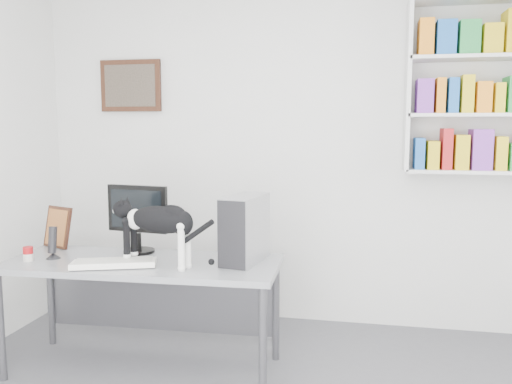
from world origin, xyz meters
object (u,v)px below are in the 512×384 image
desk (144,316)px  pc_tower (245,229)px  cat (159,235)px  speaker (53,242)px  keyboard (114,263)px  leaning_print (58,226)px  bookshelf (481,86)px  monitor (138,218)px  soup_can (28,254)px

desk → pc_tower: size_ratio=4.13×
cat → speaker: bearing=-171.6°
keyboard → leaning_print: bearing=128.0°
bookshelf → keyboard: 2.77m
speaker → keyboard: bearing=-7.6°
speaker → monitor: bearing=33.7°
keyboard → leaning_print: leaning_print is taller
leaning_print → cat: 0.96m
monitor → leaning_print: 0.63m
bookshelf → leaning_print: bookshelf is taller
bookshelf → cat: bearing=-151.9°
monitor → leaning_print: monitor is taller
monitor → pc_tower: 0.76m
pc_tower → cat: pc_tower is taller
cat → soup_can: bearing=-165.2°
bookshelf → desk: bookshelf is taller
cat → pc_tower: bearing=34.8°
desk → keyboard: (-0.12, -0.16, 0.38)m
speaker → cat: size_ratio=0.34×
desk → monitor: bearing=116.8°
cat → keyboard: bearing=-156.3°
leaning_print → desk: bearing=3.7°
desk → leaning_print: (-0.74, 0.24, 0.51)m
keyboard → monitor: bearing=70.6°
pc_tower → leaning_print: (-1.38, 0.14, -0.06)m
desk → speaker: 0.76m
monitor → soup_can: size_ratio=5.10×
monitor → cat: monitor is taller
keyboard → cat: cat is taller
bookshelf → leaning_print: (-2.90, -0.73, -0.98)m
monitor → bookshelf: bearing=26.4°
desk → soup_can: bearing=-170.2°
bookshelf → leaning_print: 3.14m
keyboard → soup_can: bearing=160.1°
bookshelf → keyboard: bearing=-153.7°
cat → bookshelf: bearing=39.8°
keyboard → pc_tower: pc_tower is taller
keyboard → cat: size_ratio=0.80×
bookshelf → pc_tower: size_ratio=2.95×
desk → monitor: monitor is taller
pc_tower → soup_can: pc_tower is taller
leaning_print → cat: bearing=0.9°
speaker → soup_can: speaker is taller
speaker → cat: 0.75m
keyboard → pc_tower: size_ratio=1.20×
soup_can → keyboard: bearing=-1.0°
pc_tower → speaker: pc_tower is taller
speaker → soup_can: bearing=-138.6°
bookshelf → desk: 2.80m
desk → monitor: 0.64m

